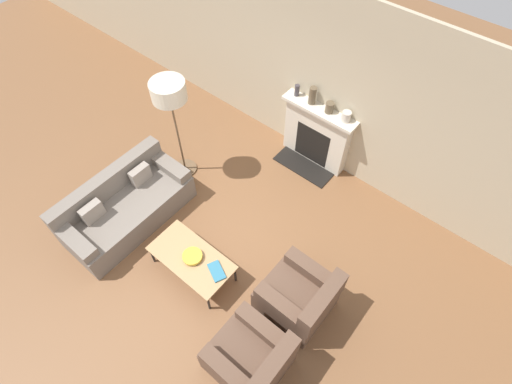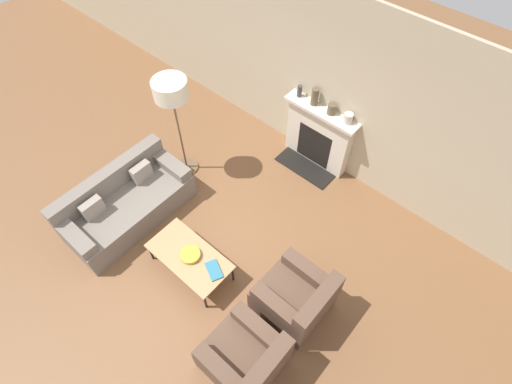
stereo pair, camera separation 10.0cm
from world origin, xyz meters
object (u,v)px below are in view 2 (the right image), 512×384
Objects in this scene: couch at (126,203)px; mantel_vase_center_right at (332,109)px; mantel_vase_center_left at (315,97)px; mantel_vase_left at (300,91)px; fireplace at (318,137)px; mantel_vase_right at (348,118)px; armchair_near at (245,359)px; coffee_table at (189,257)px; floor_lamp at (172,96)px; book at (214,270)px; bowl at (190,255)px; armchair_far at (296,299)px.

mantel_vase_center_right reaches higher than couch.
mantel_vase_left is at bearing 180.00° from mantel_vase_center_left.
fireplace is at bearing -174.07° from mantel_vase_center_right.
mantel_vase_center_right reaches higher than mantel_vase_right.
couch is 2.26× the size of armchair_near.
mantel_vase_right reaches higher than coffee_table.
floor_lamp is at bearing -123.54° from mantel_vase_left.
mantel_vase_center_left is at bearing 180.00° from mantel_vase_center_right.
floor_lamp is (-1.87, 1.18, 1.15)m from book.
bowl is at bearing -90.96° from fireplace.
fireplace is 4.40× the size of mantel_vase_center_left.
coffee_table is (-1.45, 0.47, 0.04)m from armchair_near.
book is at bearing -79.43° from mantel_vase_center_left.
mantel_vase_right is at bearing 1.93° from fireplace.
mantel_vase_center_left is (1.30, 2.85, 0.97)m from couch.
mantel_vase_right is (0.43, 0.01, 0.66)m from fireplace.
mantel_vase_center_left reaches higher than mantel_vase_right.
fireplace is 0.79m from mantel_vase_right.
armchair_far is (2.86, 0.49, 0.03)m from couch.
armchair_near is 0.73× the size of coffee_table.
fireplace is 6.56× the size of mantel_vase_left.
mantel_vase_left is at bearing 98.30° from bowl.
fireplace is 0.65× the size of couch.
book is 2.90m from mantel_vase_right.
book is at bearing 9.56° from coffee_table.
armchair_near is 3.56m from mantel_vase_right.
couch is at bearing -109.67° from mantel_vase_left.
mantel_vase_left is 0.60m from mantel_vase_center_right.
mantel_vase_right is (0.61, 0.00, -0.06)m from mantel_vase_center_left.
couch reaches higher than book.
armchair_near reaches higher than book.
mantel_vase_center_right reaches higher than fireplace.
book is (-1.04, -0.43, 0.08)m from armchair_far.
armchair_near is 1.17m from book.
couch is 1.65× the size of coffee_table.
armchair_near is 5.00× the size of mantel_vase_center_right.
couch is at bearing -123.86° from mantel_vase_right.
armchair_near is 3.59m from floor_lamp.
couch is at bearing -87.82° from floor_lamp.
armchair_near and armchair_far have the same top height.
mantel_vase_center_right is at bearing -29.63° from couch.
mantel_vase_center_left is (1.35, 1.61, -0.28)m from floor_lamp.
mantel_vase_center_left is (-1.56, 3.32, 0.94)m from armchair_near.
book is 1.88× the size of mantel_vase_center_right.
mantel_vase_right is at bearing 0.00° from mantel_vase_left.
mantel_vase_right is at bearing -158.05° from armchair_far.
couch is (-1.48, -2.83, -0.25)m from fireplace.
mantel_vase_center_right is at bearing 0.00° from mantel_vase_left.
mantel_vase_center_right is at bearing 180.00° from mantel_vase_right.
armchair_near is 3.02× the size of mantel_vase_center_left.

